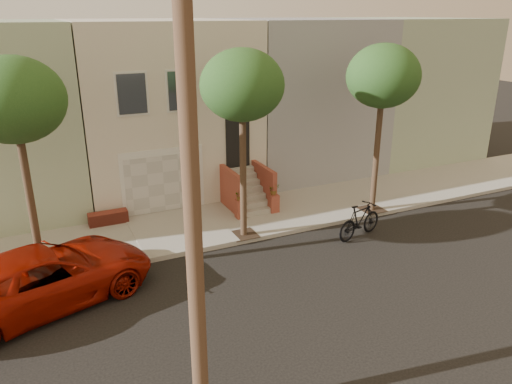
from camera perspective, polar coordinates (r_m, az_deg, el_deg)
name	(u,v)px	position (r m, az deg, el deg)	size (l,w,h in m)	color
ground	(268,301)	(13.82, 1.34, -12.50)	(90.00, 90.00, 0.00)	black
sidewalk	(203,226)	(18.16, -6.18, -3.95)	(40.00, 3.70, 0.15)	gray
house_row	(156,103)	(22.54, -11.49, 10.02)	(33.10, 11.70, 7.00)	beige
tree_left	(14,102)	(14.47, -26.26, 9.37)	(2.70, 2.57, 6.30)	#2D2116
tree_mid	(242,86)	(15.75, -1.60, 12.12)	(2.70, 2.57, 6.30)	#2D2116
tree_right	(383,77)	(18.62, 14.52, 12.75)	(2.70, 2.57, 6.30)	#2D2116
pickup_truck	(45,277)	(14.48, -23.23, -9.01)	(2.65, 5.75, 1.60)	#901205
motorcycle	(360,220)	(17.53, 11.93, -3.24)	(0.59, 2.09, 1.25)	black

